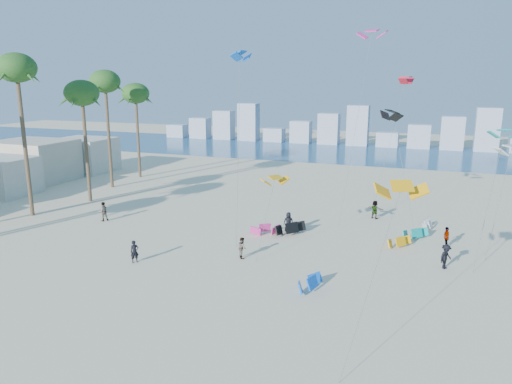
% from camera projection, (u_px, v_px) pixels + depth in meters
% --- Properties ---
extents(ground, '(220.00, 220.00, 0.00)m').
position_uv_depth(ground, '(109.00, 325.00, 27.17)').
color(ground, beige).
rests_on(ground, ground).
extents(ocean, '(220.00, 220.00, 0.00)m').
position_uv_depth(ocean, '(342.00, 151.00, 92.83)').
color(ocean, navy).
rests_on(ocean, ground).
extents(kitesurfer_near, '(0.74, 0.75, 1.74)m').
position_uv_depth(kitesurfer_near, '(135.00, 252.00, 36.26)').
color(kitesurfer_near, black).
rests_on(kitesurfer_near, ground).
extents(kitesurfer_mid, '(0.98, 1.03, 1.67)m').
position_uv_depth(kitesurfer_mid, '(242.00, 248.00, 37.23)').
color(kitesurfer_mid, gray).
rests_on(kitesurfer_mid, ground).
extents(kitesurfers_far, '(41.46, 12.84, 1.92)m').
position_uv_depth(kitesurfers_far, '(334.00, 226.00, 42.41)').
color(kitesurfers_far, black).
rests_on(kitesurfers_far, ground).
extents(grounded_kites, '(16.09, 19.74, 1.04)m').
position_uv_depth(grounded_kites, '(341.00, 238.00, 40.58)').
color(grounded_kites, '#D52F8F').
rests_on(grounded_kites, ground).
extents(flying_kites, '(28.64, 35.08, 18.56)m').
position_uv_depth(flying_kites, '(403.00, 111.00, 39.28)').
color(flying_kites, orange).
rests_on(flying_kites, ground).
extents(palm_row, '(8.35, 44.80, 16.18)m').
position_uv_depth(palm_row, '(13.00, 96.00, 46.83)').
color(palm_row, brown).
rests_on(palm_row, ground).
extents(distant_skyline, '(85.00, 3.00, 8.40)m').
position_uv_depth(distant_skyline, '(345.00, 130.00, 101.65)').
color(distant_skyline, '#9EADBF').
rests_on(distant_skyline, ground).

